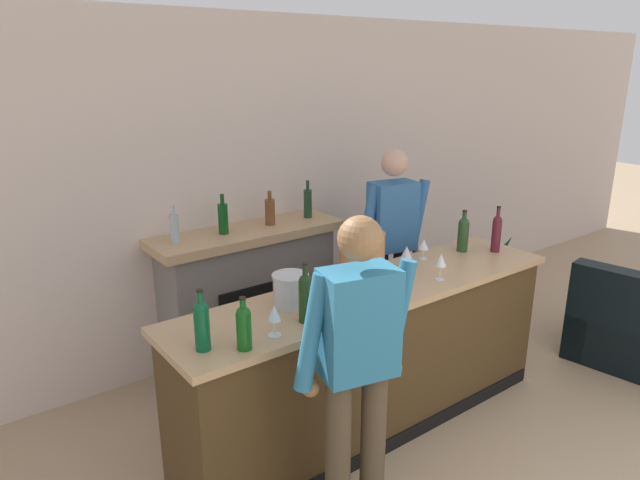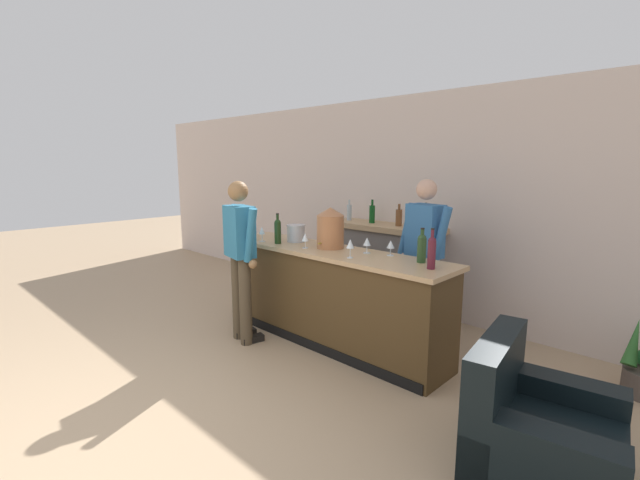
{
  "view_description": "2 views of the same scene",
  "coord_description": "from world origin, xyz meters",
  "views": [
    {
      "loc": [
        -2.37,
        0.06,
        2.38
      ],
      "look_at": [
        -0.29,
        2.84,
        1.3
      ],
      "focal_mm": 32.0,
      "sensor_mm": 36.0,
      "label": 1
    },
    {
      "loc": [
        2.9,
        -0.69,
        1.9
      ],
      "look_at": [
        -0.3,
        2.65,
        1.08
      ],
      "focal_mm": 24.0,
      "sensor_mm": 36.0,
      "label": 2
    }
  ],
  "objects": [
    {
      "name": "wine_glass_front_right",
      "position": [
        0.35,
        2.38,
        1.15
      ],
      "size": [
        0.08,
        0.08,
        0.18
      ],
      "color": "silver",
      "rests_on": "bar_counter"
    },
    {
      "name": "bar_counter",
      "position": [
        -0.07,
        2.54,
        0.51
      ],
      "size": [
        2.79,
        0.65,
        1.02
      ],
      "color": "#47321A",
      "rests_on": "ground_plane"
    },
    {
      "name": "ice_bucket_steel",
      "position": [
        -0.66,
        2.62,
        1.11
      ],
      "size": [
        0.22,
        0.22,
        0.2
      ],
      "color": "silver",
      "rests_on": "bar_counter"
    },
    {
      "name": "fireplace_stone",
      "position": [
        -0.26,
        3.83,
        0.58
      ],
      "size": [
        1.55,
        0.52,
        1.45
      ],
      "color": "slate",
      "rests_on": "ground_plane"
    },
    {
      "name": "wine_bottle_merlot_tall",
      "position": [
        -1.31,
        2.44,
        1.16
      ],
      "size": [
        0.08,
        0.08,
        0.32
      ],
      "color": "#0D502C",
      "rests_on": "bar_counter"
    },
    {
      "name": "potted_plant_corner",
      "position": [
        2.59,
        3.55,
        0.24
      ],
      "size": [
        0.38,
        0.36,
        0.65
      ],
      "color": "#4C413A",
      "rests_on": "ground_plane"
    },
    {
      "name": "wine_glass_near_bucket",
      "position": [
        0.33,
        2.67,
        1.13
      ],
      "size": [
        0.08,
        0.08,
        0.16
      ],
      "color": "silver",
      "rests_on": "bar_counter"
    },
    {
      "name": "wall_back_panel",
      "position": [
        0.0,
        4.09,
        1.38
      ],
      "size": [
        12.0,
        0.07,
        2.75
      ],
      "color": "beige",
      "rests_on": "ground_plane"
    },
    {
      "name": "person_bartender",
      "position": [
        0.68,
        3.17,
        0.97
      ],
      "size": [
        0.65,
        0.36,
        1.75
      ],
      "color": "#241A2C",
      "rests_on": "ground_plane"
    },
    {
      "name": "wine_bottle_burgundy_dark",
      "position": [
        1.13,
        2.53,
        1.17
      ],
      "size": [
        0.07,
        0.07,
        0.35
      ],
      "color": "#551928",
      "rests_on": "bar_counter"
    },
    {
      "name": "wine_glass_back_row",
      "position": [
        0.57,
        2.73,
        1.12
      ],
      "size": [
        0.08,
        0.08,
        0.15
      ],
      "color": "silver",
      "rests_on": "bar_counter"
    },
    {
      "name": "wine_bottle_chardonnay_pale",
      "position": [
        0.94,
        2.68,
        1.16
      ],
      "size": [
        0.08,
        0.08,
        0.32
      ],
      "color": "#244221",
      "rests_on": "bar_counter"
    },
    {
      "name": "person_customer",
      "position": [
        -0.76,
        1.91,
        0.96
      ],
      "size": [
        0.65,
        0.37,
        1.73
      ],
      "color": "#4C3F2C",
      "rests_on": "ground_plane"
    },
    {
      "name": "copper_dispenser",
      "position": [
        -0.12,
        2.62,
        1.23
      ],
      "size": [
        0.3,
        0.33,
        0.43
      ],
      "color": "#AE6B41",
      "rests_on": "bar_counter"
    },
    {
      "name": "wine_glass_by_dispenser",
      "position": [
        -0.3,
        2.42,
        1.13
      ],
      "size": [
        0.08,
        0.08,
        0.17
      ],
      "color": "silver",
      "rests_on": "bar_counter"
    },
    {
      "name": "wine_glass_mid_counter",
      "position": [
        -0.94,
        2.35,
        1.14
      ],
      "size": [
        0.07,
        0.07,
        0.17
      ],
      "color": "silver",
      "rests_on": "bar_counter"
    },
    {
      "name": "wine_bottle_cabernet_heavy",
      "position": [
        -0.72,
        2.4,
        1.17
      ],
      "size": [
        0.08,
        0.08,
        0.34
      ],
      "color": "#1C3515",
      "rests_on": "bar_counter"
    },
    {
      "name": "wine_bottle_riesling_slim",
      "position": [
        -1.14,
        2.32,
        1.14
      ],
      "size": [
        0.08,
        0.08,
        0.28
      ],
      "color": "#125217",
      "rests_on": "bar_counter"
    },
    {
      "name": "armchair_black",
      "position": [
        2.21,
        1.9,
        0.27
      ],
      "size": [
        0.92,
        0.98,
        0.85
      ],
      "color": "black",
      "rests_on": "ground_plane"
    }
  ]
}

